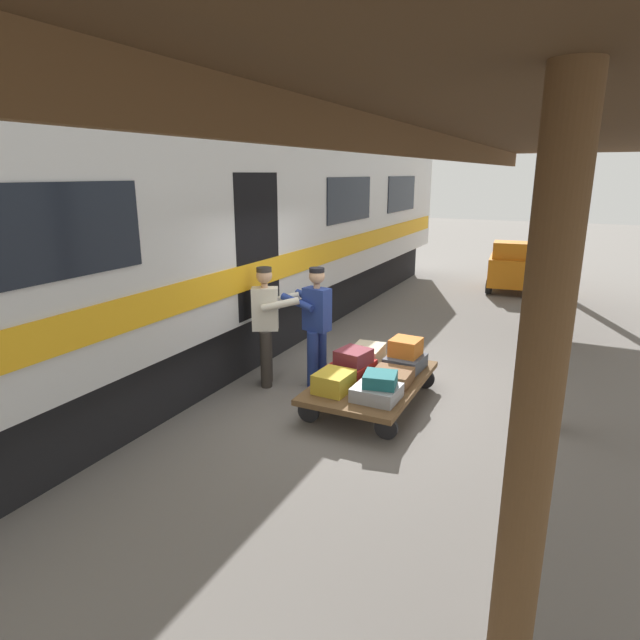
{
  "coord_description": "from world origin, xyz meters",
  "views": [
    {
      "loc": [
        -2.31,
        6.41,
        2.94
      ],
      "look_at": [
        0.52,
        0.58,
        1.15
      ],
      "focal_mm": 29.89,
      "sensor_mm": 36.0,
      "label": 1
    }
  ],
  "objects_px": {
    "train_car": "(175,233)",
    "porter_in_overalls": "(316,323)",
    "suitcase_gray_aluminum": "(377,393)",
    "suitcase_red_plastic": "(352,369)",
    "baggage_tug": "(512,267)",
    "suitcase_cream_canvas": "(367,354)",
    "suitcase_orange_carryall": "(406,347)",
    "suitcase_slate_roller": "(405,362)",
    "suitcase_burgundy_valise": "(354,357)",
    "suitcase_teal_softside": "(380,379)",
    "suitcase_yellow_case": "(334,382)",
    "suitcase_brown_leather": "(392,377)",
    "luggage_cart": "(371,383)",
    "porter_by_door": "(267,322)"
  },
  "relations": [
    {
      "from": "suitcase_red_plastic",
      "to": "porter_in_overalls",
      "type": "height_order",
      "value": "porter_in_overalls"
    },
    {
      "from": "suitcase_teal_softside",
      "to": "suitcase_gray_aluminum",
      "type": "bearing_deg",
      "value": 49.3
    },
    {
      "from": "suitcase_cream_canvas",
      "to": "suitcase_brown_leather",
      "type": "xyz_separation_m",
      "value": [
        -0.56,
        0.57,
        -0.04
      ]
    },
    {
      "from": "luggage_cart",
      "to": "suitcase_yellow_case",
      "type": "distance_m",
      "value": 0.66
    },
    {
      "from": "suitcase_red_plastic",
      "to": "baggage_tug",
      "type": "bearing_deg",
      "value": -97.53
    },
    {
      "from": "suitcase_yellow_case",
      "to": "suitcase_cream_canvas",
      "type": "relative_size",
      "value": 0.84
    },
    {
      "from": "suitcase_slate_roller",
      "to": "suitcase_burgundy_valise",
      "type": "distance_m",
      "value": 0.82
    },
    {
      "from": "train_car",
      "to": "luggage_cart",
      "type": "height_order",
      "value": "train_car"
    },
    {
      "from": "train_car",
      "to": "suitcase_cream_canvas",
      "type": "bearing_deg",
      "value": -174.54
    },
    {
      "from": "suitcase_burgundy_valise",
      "to": "porter_in_overalls",
      "type": "distance_m",
      "value": 0.82
    },
    {
      "from": "luggage_cart",
      "to": "suitcase_gray_aluminum",
      "type": "xyz_separation_m",
      "value": [
        -0.28,
        0.57,
        0.13
      ]
    },
    {
      "from": "suitcase_slate_roller",
      "to": "suitcase_red_plastic",
      "type": "bearing_deg",
      "value": 45.71
    },
    {
      "from": "suitcase_slate_roller",
      "to": "suitcase_red_plastic",
      "type": "relative_size",
      "value": 0.91
    },
    {
      "from": "suitcase_yellow_case",
      "to": "suitcase_brown_leather",
      "type": "height_order",
      "value": "suitcase_yellow_case"
    },
    {
      "from": "train_car",
      "to": "porter_in_overalls",
      "type": "xyz_separation_m",
      "value": [
        -2.4,
        -0.0,
        -1.14
      ]
    },
    {
      "from": "suitcase_red_plastic",
      "to": "suitcase_teal_softside",
      "type": "xyz_separation_m",
      "value": [
        -0.59,
        0.54,
        0.15
      ]
    },
    {
      "from": "suitcase_slate_roller",
      "to": "suitcase_red_plastic",
      "type": "xyz_separation_m",
      "value": [
        0.56,
        0.57,
        0.0
      ]
    },
    {
      "from": "suitcase_gray_aluminum",
      "to": "porter_in_overalls",
      "type": "distance_m",
      "value": 1.58
    },
    {
      "from": "baggage_tug",
      "to": "suitcase_gray_aluminum",
      "type": "bearing_deg",
      "value": 86.63
    },
    {
      "from": "suitcase_brown_leather",
      "to": "suitcase_teal_softside",
      "type": "height_order",
      "value": "suitcase_teal_softside"
    },
    {
      "from": "train_car",
      "to": "suitcase_orange_carryall",
      "type": "distance_m",
      "value": 3.9
    },
    {
      "from": "suitcase_cream_canvas",
      "to": "suitcase_orange_carryall",
      "type": "height_order",
      "value": "suitcase_orange_carryall"
    },
    {
      "from": "suitcase_teal_softside",
      "to": "porter_by_door",
      "type": "height_order",
      "value": "porter_by_door"
    },
    {
      "from": "suitcase_gray_aluminum",
      "to": "luggage_cart",
      "type": "bearing_deg",
      "value": -64.0
    },
    {
      "from": "suitcase_slate_roller",
      "to": "suitcase_teal_softside",
      "type": "distance_m",
      "value": 1.12
    },
    {
      "from": "suitcase_burgundy_valise",
      "to": "suitcase_teal_softside",
      "type": "bearing_deg",
      "value": 137.05
    },
    {
      "from": "suitcase_red_plastic",
      "to": "suitcase_cream_canvas",
      "type": "bearing_deg",
      "value": -90.0
    },
    {
      "from": "suitcase_orange_carryall",
      "to": "baggage_tug",
      "type": "relative_size",
      "value": 0.22
    },
    {
      "from": "suitcase_cream_canvas",
      "to": "suitcase_gray_aluminum",
      "type": "distance_m",
      "value": 1.28
    },
    {
      "from": "luggage_cart",
      "to": "suitcase_burgundy_valise",
      "type": "relative_size",
      "value": 5.06
    },
    {
      "from": "suitcase_slate_roller",
      "to": "suitcase_gray_aluminum",
      "type": "distance_m",
      "value": 1.15
    },
    {
      "from": "suitcase_slate_roller",
      "to": "suitcase_gray_aluminum",
      "type": "height_order",
      "value": "suitcase_slate_roller"
    },
    {
      "from": "porter_in_overalls",
      "to": "porter_by_door",
      "type": "relative_size",
      "value": 1.0
    },
    {
      "from": "suitcase_yellow_case",
      "to": "suitcase_red_plastic",
      "type": "height_order",
      "value": "suitcase_yellow_case"
    },
    {
      "from": "suitcase_gray_aluminum",
      "to": "suitcase_teal_softside",
      "type": "relative_size",
      "value": 1.39
    },
    {
      "from": "suitcase_slate_roller",
      "to": "suitcase_orange_carryall",
      "type": "xyz_separation_m",
      "value": [
        0.01,
        -0.04,
        0.21
      ]
    },
    {
      "from": "suitcase_cream_canvas",
      "to": "suitcase_orange_carryall",
      "type": "distance_m",
      "value": 0.57
    },
    {
      "from": "suitcase_orange_carryall",
      "to": "luggage_cart",
      "type": "bearing_deg",
      "value": 66.64
    },
    {
      "from": "suitcase_cream_canvas",
      "to": "suitcase_red_plastic",
      "type": "xyz_separation_m",
      "value": [
        0.0,
        0.57,
        -0.03
      ]
    },
    {
      "from": "suitcase_orange_carryall",
      "to": "porter_in_overalls",
      "type": "bearing_deg",
      "value": 15.29
    },
    {
      "from": "suitcase_yellow_case",
      "to": "suitcase_orange_carryall",
      "type": "height_order",
      "value": "suitcase_orange_carryall"
    },
    {
      "from": "suitcase_yellow_case",
      "to": "porter_in_overalls",
      "type": "distance_m",
      "value": 1.18
    },
    {
      "from": "porter_by_door",
      "to": "suitcase_cream_canvas",
      "type": "bearing_deg",
      "value": -156.13
    },
    {
      "from": "suitcase_yellow_case",
      "to": "suitcase_burgundy_valise",
      "type": "relative_size",
      "value": 1.13
    },
    {
      "from": "suitcase_brown_leather",
      "to": "suitcase_slate_roller",
      "type": "distance_m",
      "value": 0.57
    },
    {
      "from": "suitcase_burgundy_valise",
      "to": "train_car",
      "type": "bearing_deg",
      "value": -5.63
    },
    {
      "from": "suitcase_teal_softside",
      "to": "baggage_tug",
      "type": "bearing_deg",
      "value": -93.2
    },
    {
      "from": "suitcase_burgundy_valise",
      "to": "baggage_tug",
      "type": "xyz_separation_m",
      "value": [
        -1.03,
        -8.1,
        0.0
      ]
    },
    {
      "from": "suitcase_orange_carryall",
      "to": "suitcase_burgundy_valise",
      "type": "height_order",
      "value": "suitcase_orange_carryall"
    },
    {
      "from": "luggage_cart",
      "to": "porter_by_door",
      "type": "height_order",
      "value": "porter_by_door"
    }
  ]
}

